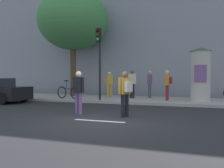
{
  "coord_description": "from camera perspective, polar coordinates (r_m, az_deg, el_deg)",
  "views": [
    {
      "loc": [
        3.24,
        -7.85,
        1.51
      ],
      "look_at": [
        -0.26,
        2.0,
        1.17
      ],
      "focal_mm": 40.95,
      "sensor_mm": 36.0,
      "label": 1
    }
  ],
  "objects": [
    {
      "name": "bicycle_upright",
      "position": [
        15.36,
        -9.72,
        -1.81
      ],
      "size": [
        1.74,
        0.46,
        1.09
      ],
      "color": "black",
      "rests_on": "sidewalk_curb"
    },
    {
      "name": "building_backdrop",
      "position": [
        20.59,
        10.36,
        14.18
      ],
      "size": [
        36.0,
        5.0,
        11.84
      ],
      "primitive_type": "cube",
      "color": "gray",
      "rests_on": "ground_plane"
    },
    {
      "name": "sidewalk_curb",
      "position": [
        15.26,
        7.23,
        -3.57
      ],
      "size": [
        36.0,
        4.0,
        0.15
      ],
      "primitive_type": "cube",
      "color": "#9E9B93",
      "rests_on": "ground_plane"
    },
    {
      "name": "pedestrian_tallest",
      "position": [
        9.28,
        2.97,
        -1.34
      ],
      "size": [
        0.5,
        0.54,
        1.67
      ],
      "color": "black",
      "rests_on": "ground_plane"
    },
    {
      "name": "ground_plane",
      "position": [
        8.62,
        -2.85,
        -8.24
      ],
      "size": [
        80.0,
        80.0,
        0.0
      ],
      "primitive_type": "plane",
      "color": "#232326"
    },
    {
      "name": "traffic_light",
      "position": [
        14.22,
        -2.91,
        7.21
      ],
      "size": [
        0.24,
        0.45,
        3.97
      ],
      "color": "black",
      "rests_on": "sidewalk_curb"
    },
    {
      "name": "pedestrian_in_dark_shirt",
      "position": [
        15.94,
        8.41,
        0.47
      ],
      "size": [
        0.25,
        0.58,
        1.68
      ],
      "color": "#4C4C51",
      "rests_on": "sidewalk_curb"
    },
    {
      "name": "pedestrian_in_light_jacket",
      "position": [
        15.58,
        4.5,
        0.54
      ],
      "size": [
        0.54,
        0.41,
        1.72
      ],
      "color": "black",
      "rests_on": "sidewalk_curb"
    },
    {
      "name": "pedestrian_in_red_top",
      "position": [
        10.05,
        -7.48,
        -1.16
      ],
      "size": [
        0.54,
        0.37,
        1.69
      ],
      "color": "#724C84",
      "rests_on": "ground_plane"
    },
    {
      "name": "pedestrian_near_pole",
      "position": [
        16.42,
        -0.56,
        0.43
      ],
      "size": [
        0.52,
        0.5,
        1.61
      ],
      "color": "#B78C33",
      "rests_on": "sidewalk_curb"
    },
    {
      "name": "poster_column",
      "position": [
        14.47,
        19.15,
        2.15
      ],
      "size": [
        1.14,
        1.14,
        2.89
      ],
      "color": "#B2ADA3",
      "rests_on": "sidewalk_curb"
    },
    {
      "name": "pedestrian_with_backpack",
      "position": [
        14.34,
        12.3,
        0.39
      ],
      "size": [
        0.38,
        0.68,
        1.67
      ],
      "color": "maroon",
      "rests_on": "sidewalk_curb"
    },
    {
      "name": "lane_markings",
      "position": [
        8.62,
        -2.85,
        -8.22
      ],
      "size": [
        25.8,
        0.16,
        0.01
      ],
      "color": "silver",
      "rests_on": "ground_plane"
    },
    {
      "name": "street_tree",
      "position": [
        17.99,
        -8.72,
        13.9
      ],
      "size": [
        4.76,
        4.76,
        7.17
      ],
      "color": "#4C3826",
      "rests_on": "sidewalk_curb"
    }
  ]
}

